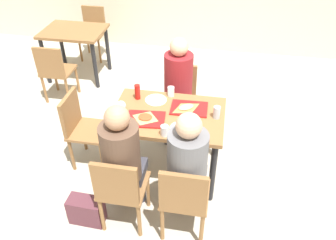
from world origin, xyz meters
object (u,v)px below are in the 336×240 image
Objects in this scene: tray_red_near at (146,119)px; plastic_cup_b at (165,131)px; pizza_slice_b at (186,107)px; condiment_bottle at (137,92)px; chair_left_end at (81,125)px; person_in_red at (123,155)px; pizza_slice_a at (145,117)px; tray_red_far at (189,108)px; handbag at (87,210)px; main_table at (168,123)px; soda_can at (217,112)px; background_chair_near at (55,69)px; background_table at (75,38)px; background_chair_far at (93,29)px; paper_plate_center at (156,100)px; foil_bundle at (121,106)px; paper_plate_near_edge at (182,128)px; plastic_cup_a at (171,92)px; chair_near_right at (184,197)px; person_in_brown_jacket at (187,163)px; chair_near_left at (120,188)px; chair_far_side at (179,95)px; person_far_side at (178,83)px.

plastic_cup_b is (0.22, -0.19, 0.04)m from tray_red_near.
condiment_bottle reaches higher than pizza_slice_b.
person_in_red is (0.66, -0.63, 0.25)m from chair_left_end.
plastic_cup_b reaches higher than pizza_slice_a.
tray_red_far reaches higher than handbag.
main_table is 8.92× the size of soda_can.
background_chair_near is at bearing 141.67° from tray_red_near.
background_table is 1.06× the size of background_chair_far.
paper_plate_center is 0.38m from foil_bundle.
background_chair_far is (-1.48, 3.19, -0.25)m from person_in_red.
paper_plate_center is at bearing -29.28° from background_chair_near.
condiment_bottle is at bearing 140.93° from paper_plate_near_edge.
background_chair_near is (-1.56, 1.23, -0.29)m from pizza_slice_a.
person_in_red is 0.98m from plastic_cup_a.
plastic_cup_b is 2.80m from background_table.
chair_left_end is 8.47× the size of plastic_cup_a.
background_chair_near is (-1.75, 1.10, -0.16)m from main_table.
plastic_cup_b is (-0.24, 0.44, 0.32)m from chair_near_right.
person_in_brown_jacket is at bearing 90.00° from chair_near_right.
chair_near_left reaches higher than tray_red_near.
pizza_slice_b is at bearing 31.58° from main_table.
person_in_red is 1.00× the size of person_in_brown_jacket.
chair_near_right is at bearing -82.81° from pizza_slice_b.
chair_far_side is (0.00, 0.77, -0.16)m from main_table.
soda_can reaches higher than paper_plate_near_edge.
plastic_cup_a is 1.00× the size of foil_bundle.
paper_plate_near_edge is at bearing -39.07° from condiment_bottle.
background_chair_far is (-1.75, 2.57, -0.16)m from main_table.
person_in_red is at bearing -43.63° from chair_left_end.
chair_near_left is 2.99m from background_table.
background_chair_far is at bearing 122.35° from person_in_brown_jacket.
main_table is 0.63m from person_far_side.
main_table is 0.78m from chair_far_side.
plastic_cup_a is at bearing 94.80° from plastic_cup_b.
foil_bundle reaches higher than handbag.
person_in_red is at bearing -136.33° from paper_plate_near_edge.
paper_plate_center is at bearing 127.88° from paper_plate_near_edge.
background_chair_far is at bearing 107.75° from chair_left_end.
paper_plate_near_edge is 0.84× the size of pizza_slice_b.
background_chair_near is at bearing 128.39° from chair_near_left.
paper_plate_center is 1.80× the size of soda_can.
chair_far_side is 0.96m from foil_bundle.
paper_plate_center is at bearing 109.62° from plastic_cup_b.
paper_plate_near_edge is at bearing -80.50° from chair_far_side.
chair_left_end is (-0.93, 0.00, -0.16)m from main_table.
paper_plate_center is 0.26× the size of background_chair_far.
soda_can reaches higher than background_chair_near.
main_table is at bearing -90.00° from chair_far_side.
paper_plate_near_edge is at bearing -46.89° from background_table.
foil_bundle is at bearing -142.59° from paper_plate_center.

